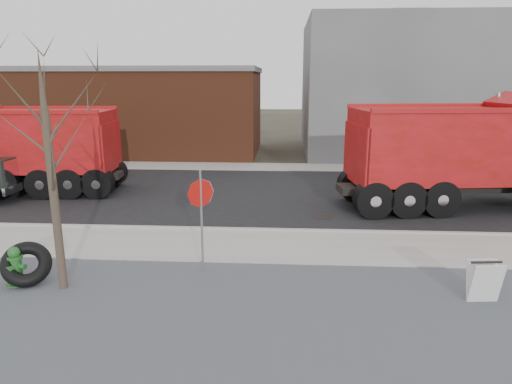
# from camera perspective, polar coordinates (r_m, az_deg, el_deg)

# --- Properties ---
(ground) EXTENTS (120.00, 120.00, 0.00)m
(ground) POSITION_cam_1_polar(r_m,az_deg,el_deg) (12.67, -4.35, -7.17)
(ground) COLOR #383328
(ground) RESTS_ON ground
(gravel_verge) EXTENTS (60.00, 5.00, 0.03)m
(gravel_verge) POSITION_cam_1_polar(r_m,az_deg,el_deg) (9.53, -7.26, -14.65)
(gravel_verge) COLOR slate
(gravel_verge) RESTS_ON ground
(sidewalk) EXTENTS (60.00, 2.50, 0.06)m
(sidewalk) POSITION_cam_1_polar(r_m,az_deg,el_deg) (12.89, -4.20, -6.64)
(sidewalk) COLOR #9E9B93
(sidewalk) RESTS_ON ground
(curb) EXTENTS (60.00, 0.15, 0.11)m
(curb) POSITION_cam_1_polar(r_m,az_deg,el_deg) (14.10, -3.51, -4.70)
(curb) COLOR #9E9B93
(curb) RESTS_ON ground
(road) EXTENTS (60.00, 9.40, 0.02)m
(road) POSITION_cam_1_polar(r_m,az_deg,el_deg) (18.65, -1.76, -0.17)
(road) COLOR black
(road) RESTS_ON ground
(far_sidewalk) EXTENTS (60.00, 2.00, 0.06)m
(far_sidewalk) POSITION_cam_1_polar(r_m,az_deg,el_deg) (24.19, -0.54, 3.17)
(far_sidewalk) COLOR #9E9B93
(far_sidewalk) RESTS_ON ground
(building_grey) EXTENTS (12.00, 10.00, 8.00)m
(building_grey) POSITION_cam_1_polar(r_m,az_deg,el_deg) (30.60, 17.76, 12.27)
(building_grey) COLOR gray
(building_grey) RESTS_ON ground
(building_brick) EXTENTS (20.20, 8.20, 5.30)m
(building_brick) POSITION_cam_1_polar(r_m,az_deg,el_deg) (31.04, -18.89, 9.71)
(building_brick) COLOR brown
(building_brick) RESTS_ON ground
(bare_tree) EXTENTS (3.20, 3.20, 5.20)m
(bare_tree) POSITION_cam_1_polar(r_m,az_deg,el_deg) (10.40, -24.58, 5.72)
(bare_tree) COLOR #382D23
(bare_tree) RESTS_ON ground
(fire_hydrant) EXTENTS (0.52, 0.51, 0.92)m
(fire_hydrant) POSITION_cam_1_polar(r_m,az_deg,el_deg) (11.75, -27.82, -8.36)
(fire_hydrant) COLOR #306D29
(fire_hydrant) RESTS_ON ground
(truck_tire) EXTENTS (1.38, 1.32, 1.01)m
(truck_tire) POSITION_cam_1_polar(r_m,az_deg,el_deg) (11.69, -26.77, -8.05)
(truck_tire) COLOR black
(truck_tire) RESTS_ON ground
(stop_sign) EXTENTS (0.54, 0.46, 2.53)m
(stop_sign) POSITION_cam_1_polar(r_m,az_deg,el_deg) (10.71, -6.88, -1.42)
(stop_sign) COLOR gray
(stop_sign) RESTS_ON ground
(sandwich_board) EXTENTS (0.68, 0.47, 0.90)m
(sandwich_board) POSITION_cam_1_polar(r_m,az_deg,el_deg) (10.73, 26.63, -9.97)
(sandwich_board) COLOR silver
(sandwich_board) RESTS_ON ground
(dump_truck_red_a) EXTENTS (10.27, 3.94, 4.04)m
(dump_truck_red_a) POSITION_cam_1_polar(r_m,az_deg,el_deg) (18.01, 25.45, 4.61)
(dump_truck_red_a) COLOR black
(dump_truck_red_a) RESTS_ON ground
(dump_truck_red_b) EXTENTS (9.15, 3.33, 3.80)m
(dump_truck_red_b) POSITION_cam_1_polar(r_m,az_deg,el_deg) (20.85, -27.96, 5.10)
(dump_truck_red_b) COLOR black
(dump_truck_red_b) RESTS_ON ground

